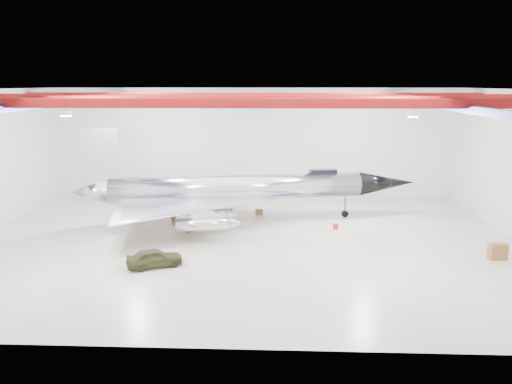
{
  "coord_description": "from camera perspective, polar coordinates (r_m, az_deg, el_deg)",
  "views": [
    {
      "loc": [
        2.29,
        -34.82,
        11.38
      ],
      "look_at": [
        0.76,
        2.0,
        3.37
      ],
      "focal_mm": 35.0,
      "sensor_mm": 36.0,
      "label": 1
    }
  ],
  "objects": [
    {
      "name": "oil_barrel",
      "position": [
        43.32,
        -3.54,
        -2.76
      ],
      "size": [
        0.57,
        0.52,
        0.33
      ],
      "primitive_type": "cube",
      "rotation": [
        0.0,
        0.0,
        -0.38
      ],
      "color": "olive",
      "rests_on": "floor"
    },
    {
      "name": "crate_small",
      "position": [
        42.93,
        -7.62,
        -3.01
      ],
      "size": [
        0.54,
        0.49,
        0.3
      ],
      "primitive_type": "cube",
      "rotation": [
        0.0,
        0.0,
        -0.42
      ],
      "color": "#59595B",
      "rests_on": "floor"
    },
    {
      "name": "parts_bin",
      "position": [
        44.31,
        0.37,
        -2.32
      ],
      "size": [
        0.7,
        0.6,
        0.45
      ],
      "primitive_type": "cube",
      "rotation": [
        0.0,
        0.0,
        0.14
      ],
      "color": "olive",
      "rests_on": "floor"
    },
    {
      "name": "desk",
      "position": [
        36.85,
        25.88,
        -6.12
      ],
      "size": [
        1.24,
        0.74,
        1.07
      ],
      "primitive_type": "cube",
      "rotation": [
        0.0,
        0.0,
        0.13
      ],
      "color": "brown",
      "rests_on": "floor"
    },
    {
      "name": "jet_aircraft",
      "position": [
        41.66,
        -2.2,
        0.11
      ],
      "size": [
        29.11,
        19.51,
        7.99
      ],
      "rotation": [
        0.0,
        0.0,
        0.19
      ],
      "color": "silver",
      "rests_on": "floor"
    },
    {
      "name": "crate_ply",
      "position": [
        42.75,
        -9.19,
        -3.05
      ],
      "size": [
        0.68,
        0.6,
        0.41
      ],
      "primitive_type": "cube",
      "rotation": [
        0.0,
        0.0,
        -0.27
      ],
      "color": "olive",
      "rests_on": "floor"
    },
    {
      "name": "toolbox_red",
      "position": [
        45.26,
        -3.06,
        -2.12
      ],
      "size": [
        0.54,
        0.5,
        0.31
      ],
      "primitive_type": "cube",
      "rotation": [
        0.0,
        0.0,
        -0.4
      ],
      "color": "#A92110",
      "rests_on": "floor"
    },
    {
      "name": "ceiling",
      "position": [
        34.9,
        -1.41,
        11.64
      ],
      "size": [
        40.0,
        40.0,
        0.0
      ],
      "primitive_type": "plane",
      "rotation": [
        3.14,
        0.0,
        0.0
      ],
      "color": "#0A0F38",
      "rests_on": "wall_back"
    },
    {
      "name": "wall_back",
      "position": [
        50.22,
        -0.25,
        5.54
      ],
      "size": [
        40.0,
        0.0,
        40.0
      ],
      "primitive_type": "plane",
      "rotation": [
        1.57,
        0.0,
        0.0
      ],
      "color": "silver",
      "rests_on": "floor"
    },
    {
      "name": "floor",
      "position": [
        36.71,
        -1.32,
        -5.8
      ],
      "size": [
        40.0,
        40.0,
        0.0
      ],
      "primitive_type": "plane",
      "color": "#BBB195",
      "rests_on": "ground"
    },
    {
      "name": "ceiling_structure",
      "position": [
        34.91,
        -1.41,
        10.53
      ],
      "size": [
        39.5,
        29.5,
        1.08
      ],
      "color": "maroon",
      "rests_on": "ceiling"
    },
    {
      "name": "tool_chest",
      "position": [
        40.59,
        9.08,
        -3.89
      ],
      "size": [
        0.47,
        0.47,
        0.39
      ],
      "primitive_type": "cylinder",
      "rotation": [
        0.0,
        0.0,
        0.11
      ],
      "color": "#A92110",
      "rests_on": "floor"
    },
    {
      "name": "jeep",
      "position": [
        32.48,
        -11.52,
        -7.38
      ],
      "size": [
        3.77,
        2.71,
        1.19
      ],
      "primitive_type": "imported",
      "rotation": [
        0.0,
        0.0,
        1.99
      ],
      "color": "#38391C",
      "rests_on": "floor"
    }
  ]
}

